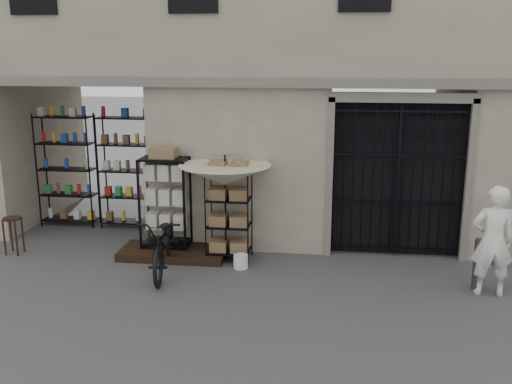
# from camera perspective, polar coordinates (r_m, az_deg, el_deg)

# --- Properties ---
(ground) EXTENTS (80.00, 80.00, 0.00)m
(ground) POSITION_cam_1_polar(r_m,az_deg,el_deg) (9.23, 3.90, -10.40)
(ground) COLOR #242427
(ground) RESTS_ON ground
(main_building) EXTENTS (14.00, 4.00, 9.00)m
(main_building) POSITION_cam_1_polar(r_m,az_deg,el_deg) (12.44, 5.40, 17.07)
(main_building) COLOR tan
(main_building) RESTS_ON ground
(shop_recess) EXTENTS (3.00, 1.70, 3.00)m
(shop_recess) POSITION_cam_1_polar(r_m,az_deg,el_deg) (12.46, -16.31, 2.70)
(shop_recess) COLOR black
(shop_recess) RESTS_ON ground
(shop_shelving) EXTENTS (2.70, 0.50, 2.50)m
(shop_shelving) POSITION_cam_1_polar(r_m,az_deg,el_deg) (12.98, -15.57, 2.05)
(shop_shelving) COLOR black
(shop_shelving) RESTS_ON ground
(iron_gate) EXTENTS (2.50, 0.21, 3.00)m
(iron_gate) POSITION_cam_1_polar(r_m,az_deg,el_deg) (11.01, 13.88, 1.44)
(iron_gate) COLOR black
(iron_gate) RESTS_ON ground
(step_platform) EXTENTS (2.00, 0.90, 0.15)m
(step_platform) POSITION_cam_1_polar(r_m,az_deg,el_deg) (11.00, -8.24, -6.03)
(step_platform) COLOR black
(step_platform) RESTS_ON ground
(display_cabinet) EXTENTS (0.94, 0.68, 1.86)m
(display_cabinet) POSITION_cam_1_polar(r_m,az_deg,el_deg) (10.96, -9.04, -1.49)
(display_cabinet) COLOR black
(display_cabinet) RESTS_ON step_platform
(wire_rack) EXTENTS (0.89, 0.74, 1.77)m
(wire_rack) POSITION_cam_1_polar(r_m,az_deg,el_deg) (10.52, -2.71, -2.29)
(wire_rack) COLOR black
(wire_rack) RESTS_ON ground
(market_umbrella) EXTENTS (1.75, 1.77, 2.39)m
(market_umbrella) POSITION_cam_1_polar(r_m,az_deg,el_deg) (10.30, -3.13, 2.26)
(market_umbrella) COLOR black
(market_umbrella) RESTS_ON ground
(white_bucket) EXTENTS (0.34, 0.34, 0.25)m
(white_bucket) POSITION_cam_1_polar(r_m,az_deg,el_deg) (10.32, -1.53, -6.95)
(white_bucket) COLOR silver
(white_bucket) RESTS_ON ground
(bicycle) EXTENTS (0.84, 1.15, 2.02)m
(bicycle) POSITION_cam_1_polar(r_m,az_deg,el_deg) (10.31, -9.01, -7.89)
(bicycle) COLOR black
(bicycle) RESTS_ON ground
(wooden_stool) EXTENTS (0.36, 0.36, 0.72)m
(wooden_stool) POSITION_cam_1_polar(r_m,az_deg,el_deg) (11.90, -23.09, -3.95)
(wooden_stool) COLOR black
(wooden_stool) RESTS_ON ground
(steel_bollard) EXTENTS (0.18, 0.18, 0.86)m
(steel_bollard) POSITION_cam_1_polar(r_m,az_deg,el_deg) (10.00, 21.32, -6.75)
(steel_bollard) COLOR #494A50
(steel_bollard) RESTS_ON ground
(shopkeeper) EXTENTS (0.66, 1.80, 0.43)m
(shopkeeper) POSITION_cam_1_polar(r_m,az_deg,el_deg) (10.02, 22.11, -9.42)
(shopkeeper) COLOR white
(shopkeeper) RESTS_ON ground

